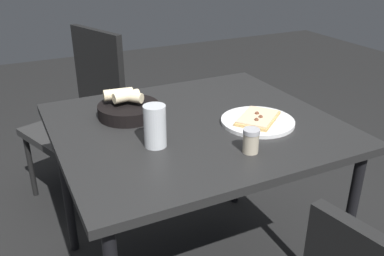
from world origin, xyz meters
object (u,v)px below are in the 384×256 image
at_px(dining_table, 195,138).
at_px(pepper_shaker, 251,142).
at_px(bread_basket, 128,108).
at_px(chair_far, 85,109).
at_px(pizza_plate, 258,121).
at_px(beer_glass, 155,129).

xyz_separation_m(dining_table, pepper_shaker, (0.06, -0.29, 0.10)).
height_order(bread_basket, pepper_shaker, bread_basket).
bearing_deg(bread_basket, pepper_shaker, -60.29).
relative_size(bread_basket, chair_far, 0.25).
bearing_deg(dining_table, pizza_plate, -27.07).
xyz_separation_m(pizza_plate, chair_far, (-0.45, 1.00, -0.24)).
height_order(dining_table, chair_far, chair_far).
distance_m(bread_basket, pepper_shaker, 0.53).
distance_m(pepper_shaker, chair_far, 1.24).
bearing_deg(dining_table, beer_glass, -151.35).
bearing_deg(chair_far, pizza_plate, -65.84).
bearing_deg(chair_far, pepper_shaker, -75.95).
height_order(dining_table, bread_basket, bread_basket).
height_order(pepper_shaker, chair_far, chair_far).
bearing_deg(bread_basket, beer_glass, -89.66).
height_order(dining_table, beer_glass, beer_glass).
xyz_separation_m(pizza_plate, bread_basket, (-0.42, 0.28, 0.02)).
relative_size(dining_table, pepper_shaker, 12.54).
relative_size(pizza_plate, pepper_shaker, 3.38).
relative_size(pizza_plate, bread_basket, 1.16).
xyz_separation_m(dining_table, pizza_plate, (0.21, -0.11, 0.08)).
height_order(beer_glass, pepper_shaker, beer_glass).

